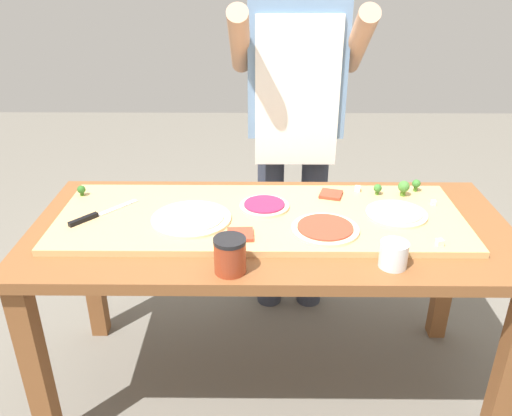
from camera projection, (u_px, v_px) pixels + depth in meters
ground_plane at (269, 382)px, 2.17m from camera, size 8.00×8.00×0.00m
prep_table at (271, 248)px, 1.88m from camera, size 1.68×0.75×0.74m
cutting_board at (260, 217)px, 1.86m from camera, size 1.43×0.51×0.02m
chefs_knife at (95, 216)px, 1.84m from camera, size 0.20×0.22×0.02m
pizza_whole_beet_magenta at (264, 206)px, 1.90m from camera, size 0.18×0.18×0.02m
pizza_whole_cheese_artichoke at (396, 213)px, 1.85m from camera, size 0.22×0.22×0.02m
pizza_whole_white_garlic at (191, 218)px, 1.81m from camera, size 0.28×0.28×0.02m
pizza_whole_tomato_red at (325, 229)px, 1.75m from camera, size 0.23×0.23×0.02m
pizza_slice_far_left at (240, 235)px, 1.71m from camera, size 0.09×0.09×0.01m
pizza_slice_near_right at (331, 194)px, 2.00m from camera, size 0.10×0.10×0.01m
broccoli_floret_front_left at (378, 189)px, 2.00m from camera, size 0.03×0.03×0.04m
broccoli_floret_front_right at (81, 190)px, 1.99m from camera, size 0.03×0.03×0.04m
broccoli_floret_back_left at (404, 187)px, 1.98m from camera, size 0.04×0.04×0.06m
broccoli_floret_front_mid at (416, 184)px, 2.02m from camera, size 0.03×0.03×0.05m
cheese_crumble_a at (433, 203)px, 1.92m from camera, size 0.02×0.02×0.02m
cheese_crumble_b at (440, 242)px, 1.66m from camera, size 0.02×0.02×0.02m
cheese_crumble_c at (358, 189)px, 2.03m from camera, size 0.03×0.03×0.02m
flour_cup at (393, 256)px, 1.58m from camera, size 0.09×0.09×0.08m
sauce_jar at (230, 255)px, 1.54m from camera, size 0.10×0.10×0.11m
cook_center at (295, 110)px, 2.23m from camera, size 0.54×0.39×1.67m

